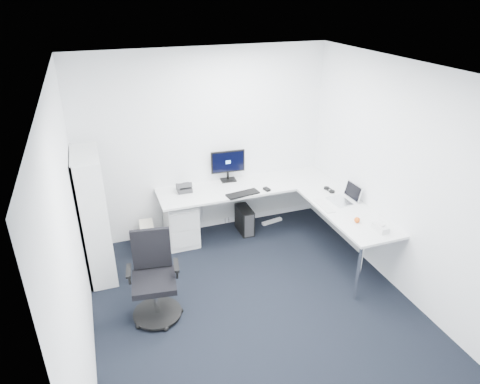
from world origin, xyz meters
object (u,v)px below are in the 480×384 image
object	(u,v)px
l_desk	(258,219)
laptop	(340,194)
monitor	(228,166)
bookshelf	(94,216)
task_chair	(154,280)

from	to	relation	value
l_desk	laptop	size ratio (longest dim) A/B	7.90
monitor	laptop	bearing A→B (deg)	-40.65
l_desk	monitor	world-z (taller)	monitor
bookshelf	task_chair	bearing A→B (deg)	-64.56
monitor	laptop	world-z (taller)	monitor
l_desk	laptop	xyz separation A→B (m)	(0.95, -0.56, 0.51)
l_desk	monitor	xyz separation A→B (m)	(-0.25, 0.60, 0.63)
task_chair	l_desk	bearing A→B (deg)	40.36
monitor	laptop	xyz separation A→B (m)	(1.19, -1.16, -0.12)
task_chair	monitor	bearing A→B (deg)	57.51
l_desk	bookshelf	xyz separation A→B (m)	(-2.17, 0.05, 0.44)
bookshelf	task_chair	world-z (taller)	bookshelf
task_chair	monitor	distance (m)	2.23
monitor	laptop	distance (m)	1.67
bookshelf	laptop	distance (m)	3.18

